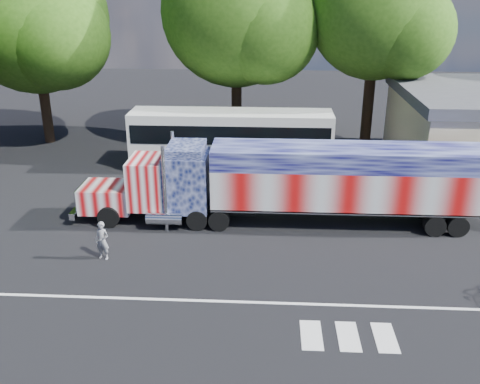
# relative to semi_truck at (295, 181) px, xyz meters

# --- Properties ---
(ground) EXTENTS (100.00, 100.00, 0.00)m
(ground) POSITION_rel_semi_truck_xyz_m (-2.50, -3.98, -2.10)
(ground) COLOR black
(lane_markings) EXTENTS (30.00, 2.67, 0.01)m
(lane_markings) POSITION_rel_semi_truck_xyz_m (-0.79, -7.74, -2.10)
(lane_markings) COLOR silver
(lane_markings) RESTS_ON ground
(semi_truck) EXTENTS (19.18, 3.03, 4.09)m
(semi_truck) POSITION_rel_semi_truck_xyz_m (0.00, 0.00, 0.00)
(semi_truck) COLOR black
(semi_truck) RESTS_ON ground
(coach_bus) EXTENTS (12.16, 2.83, 3.54)m
(coach_bus) POSITION_rel_semi_truck_xyz_m (-3.54, 7.75, -0.27)
(coach_bus) COLOR white
(coach_bus) RESTS_ON ground
(woman) EXTENTS (0.69, 0.54, 1.67)m
(woman) POSITION_rel_semi_truck_xyz_m (-8.05, -4.04, -1.27)
(woman) COLOR slate
(woman) RESTS_ON ground
(tree_ne_a) EXTENTS (8.69, 8.28, 13.12)m
(tree_ne_a) POSITION_rel_semi_truck_xyz_m (5.37, 11.70, 6.81)
(tree_ne_a) COLOR black
(tree_ne_a) RESTS_ON ground
(tree_nw_a) EXTENTS (10.33, 9.84, 13.37)m
(tree_nw_a) POSITION_rel_semi_truck_xyz_m (-16.83, 12.74, 6.30)
(tree_nw_a) COLOR black
(tree_nw_a) RESTS_ON ground
(tree_n_mid) EXTENTS (10.31, 9.82, 13.86)m
(tree_n_mid) POSITION_rel_semi_truck_xyz_m (-3.38, 13.07, 6.79)
(tree_n_mid) COLOR black
(tree_n_mid) RESTS_ON ground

